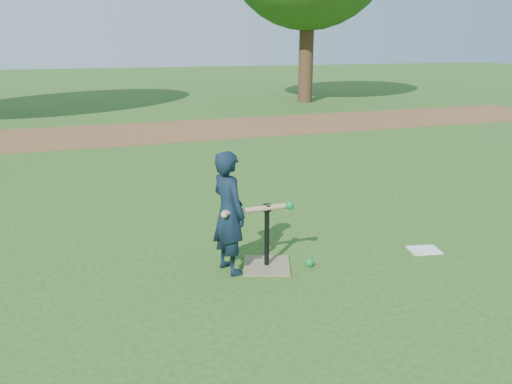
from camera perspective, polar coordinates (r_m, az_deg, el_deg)
name	(u,v)px	position (r m, az deg, el deg)	size (l,w,h in m)	color
ground	(218,260)	(4.89, -4.40, -7.81)	(80.00, 80.00, 0.00)	#285116
dirt_strip	(132,133)	(12.03, -13.95, 6.55)	(24.00, 3.00, 0.01)	brown
child	(229,213)	(4.47, -3.14, -2.38)	(0.41, 0.27, 1.13)	black
wiffle_ball_ground	(309,263)	(4.76, 6.13, -8.04)	(0.08, 0.08, 0.08)	#0C852F
clipboard	(424,250)	(5.37, 18.66, -6.31)	(0.30, 0.23, 0.01)	white
batting_tee	(267,256)	(4.71, 1.23, -7.31)	(0.55, 0.55, 0.61)	#7D734F
swing_action	(260,209)	(4.48, 0.41, -1.96)	(0.70, 0.10, 0.08)	tan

